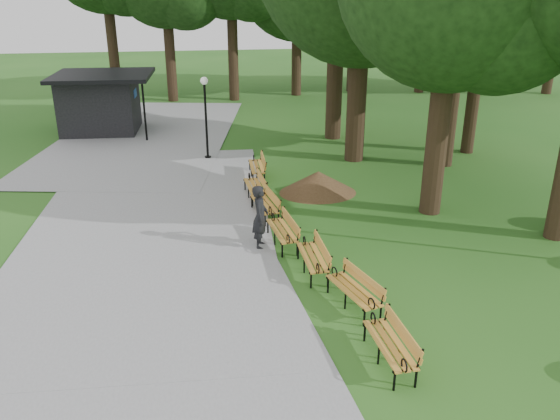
{
  "coord_description": "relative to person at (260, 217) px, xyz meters",
  "views": [
    {
      "loc": [
        -2.1,
        -14.24,
        7.33
      ],
      "look_at": [
        0.06,
        0.86,
        1.1
      ],
      "focal_mm": 36.64,
      "sensor_mm": 36.0,
      "label": 1
    }
  ],
  "objects": [
    {
      "name": "bench_3",
      "position": [
        0.64,
        0.08,
        -0.51
      ],
      "size": [
        0.87,
        1.97,
        0.88
      ],
      "primitive_type": null,
      "rotation": [
        0.0,
        0.0,
        -1.44
      ],
      "color": "orange",
      "rests_on": "ground"
    },
    {
      "name": "ground",
      "position": [
        0.53,
        -0.78,
        -0.95
      ],
      "size": [
        100.0,
        100.0,
        0.0
      ],
      "primitive_type": "plane",
      "color": "#235819",
      "rests_on": "ground"
    },
    {
      "name": "bench_2",
      "position": [
        1.2,
        -1.74,
        -0.51
      ],
      "size": [
        0.69,
        1.92,
        0.88
      ],
      "primitive_type": null,
      "rotation": [
        0.0,
        0.0,
        -1.54
      ],
      "color": "orange",
      "rests_on": "ground"
    },
    {
      "name": "bench_1",
      "position": [
        1.83,
        -3.57,
        -0.51
      ],
      "size": [
        1.17,
        2.0,
        0.88
      ],
      "primitive_type": null,
      "rotation": [
        0.0,
        0.0,
        -1.27
      ],
      "color": "orange",
      "rests_on": "ground"
    },
    {
      "name": "kiosk",
      "position": [
        -6.51,
        14.53,
        0.53
      ],
      "size": [
        4.9,
        4.31,
        2.95
      ],
      "primitive_type": null,
      "rotation": [
        0.0,
        0.0,
        -0.04
      ],
      "color": "black",
      "rests_on": "ground"
    },
    {
      "name": "dirt_mound",
      "position": [
        2.58,
        4.23,
        -0.54
      ],
      "size": [
        2.37,
        2.37,
        0.82
      ],
      "primitive_type": "cone",
      "color": "#47301C",
      "rests_on": "ground"
    },
    {
      "name": "bench_5",
      "position": [
        0.23,
        3.98,
        -0.51
      ],
      "size": [
        0.78,
        1.94,
        0.88
      ],
      "primitive_type": null,
      "rotation": [
        0.0,
        0.0,
        -1.5
      ],
      "color": "orange",
      "rests_on": "ground"
    },
    {
      "name": "bench_4",
      "position": [
        0.38,
        2.24,
        -0.51
      ],
      "size": [
        0.94,
        1.98,
        0.88
      ],
      "primitive_type": null,
      "rotation": [
        0.0,
        0.0,
        -1.41
      ],
      "color": "orange",
      "rests_on": "ground"
    },
    {
      "name": "person",
      "position": [
        0.0,
        0.0,
        0.0
      ],
      "size": [
        0.6,
        0.78,
        1.9
      ],
      "primitive_type": "imported",
      "rotation": [
        0.0,
        0.0,
        1.35
      ],
      "color": "black",
      "rests_on": "ground"
    },
    {
      "name": "bench_6",
      "position": [
        0.55,
        6.27,
        -0.51
      ],
      "size": [
        0.67,
        1.91,
        0.88
      ],
      "primitive_type": null,
      "rotation": [
        0.0,
        0.0,
        -1.59
      ],
      "color": "orange",
      "rests_on": "ground"
    },
    {
      "name": "path",
      "position": [
        -3.47,
        2.22,
        -0.92
      ],
      "size": [
        12.0,
        38.0,
        0.06
      ],
      "primitive_type": "cube",
      "color": "gray",
      "rests_on": "ground"
    },
    {
      "name": "bench_0",
      "position": [
        1.99,
        -5.77,
        -0.51
      ],
      "size": [
        0.77,
        1.94,
        0.88
      ],
      "primitive_type": null,
      "rotation": [
        0.0,
        0.0,
        -1.5
      ],
      "color": "orange",
      "rests_on": "ground"
    },
    {
      "name": "lamp_post",
      "position": [
        -1.31,
        9.09,
        1.55
      ],
      "size": [
        0.32,
        0.32,
        3.52
      ],
      "color": "black",
      "rests_on": "ground"
    }
  ]
}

